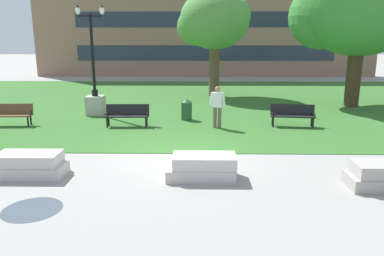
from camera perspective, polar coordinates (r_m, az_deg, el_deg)
ground_plane at (r=12.04m, az=-2.42°, el=-3.96°), size 140.00×140.00×0.00m
grass_lawn at (r=21.77m, az=-0.90°, el=4.08°), size 40.00×20.00×0.02m
concrete_block_center at (r=10.99m, az=-23.45°, el=-5.19°), size 1.80×0.90×0.64m
concrete_block_left at (r=9.93m, az=1.58°, el=-5.98°), size 1.82×0.90×0.64m
puddle at (r=9.02m, az=-23.17°, el=-11.33°), size 1.28×1.28×0.01m
park_bench_near_left at (r=17.44m, az=-25.96°, el=2.03°), size 1.83×0.64×0.90m
park_bench_near_right at (r=16.11m, az=15.08°, el=2.09°), size 1.85×0.72×0.90m
park_bench_far_left at (r=15.80m, az=-9.84°, el=2.14°), size 1.81×0.57×0.90m
lamp_post_center at (r=18.42m, az=-14.57°, el=5.13°), size 1.32×0.80×5.05m
tree_near_left at (r=23.58m, az=3.36°, el=15.99°), size 4.44×4.22×6.46m
tree_far_right at (r=21.68m, az=24.12°, el=16.83°), size 6.60×6.29×7.99m
trash_bin at (r=16.77m, az=-0.84°, el=2.89°), size 0.49×0.49×0.96m
person_bystander_near_lawn at (r=15.21m, az=3.89°, el=3.57°), size 0.69×0.35×1.71m
building_facade_distant at (r=36.05m, az=2.09°, el=17.92°), size 31.87×1.03×12.62m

